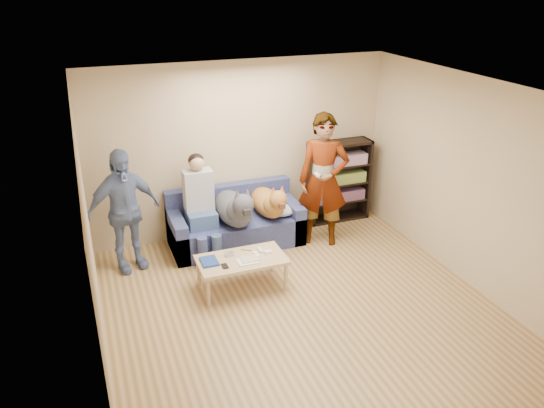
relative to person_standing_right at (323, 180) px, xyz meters
name	(u,v)px	position (x,y,z in m)	size (l,w,h in m)	color
ground	(308,317)	(-0.97, -1.68, -0.97)	(5.00, 5.00, 0.00)	olive
ceiling	(315,95)	(-0.97, -1.68, 1.63)	(5.00, 5.00, 0.00)	white
wall_back	(241,149)	(-0.97, 0.82, 0.33)	(4.50, 4.50, 0.00)	tan
wall_front	(467,364)	(-0.97, -4.18, 0.33)	(4.50, 4.50, 0.00)	tan
wall_left	(92,252)	(-3.22, -1.68, 0.33)	(5.00, 5.00, 0.00)	tan
wall_right	(481,189)	(1.28, -1.68, 0.33)	(5.00, 5.00, 0.00)	tan
blanket	(282,210)	(-0.55, 0.22, -0.47)	(0.41, 0.35, 0.14)	#BCBBC0
person_standing_right	(323,180)	(0.00, 0.00, 0.00)	(0.71, 0.47, 1.94)	gray
person_standing_left	(124,211)	(-2.77, 0.21, -0.13)	(0.99, 0.41, 1.69)	#6778A6
held_controller	(317,175)	(-0.20, -0.20, 0.18)	(0.04, 0.13, 0.03)	silver
notebook_blue	(209,261)	(-1.89, -0.76, -0.54)	(0.20, 0.26, 0.03)	navy
papers	(248,261)	(-1.44, -0.91, -0.54)	(0.26, 0.20, 0.01)	white
magazine	(250,259)	(-1.41, -0.89, -0.53)	(0.22, 0.17, 0.01)	#BFB499
camera_silver	(229,254)	(-1.61, -0.69, -0.53)	(0.11, 0.06, 0.05)	#B2B1B6
controller_a	(260,250)	(-1.21, -0.71, -0.54)	(0.04, 0.13, 0.03)	white
controller_b	(268,252)	(-1.13, -0.79, -0.54)	(0.09, 0.06, 0.03)	white
headphone_cup_a	(257,256)	(-1.29, -0.83, -0.54)	(0.07, 0.07, 0.02)	white
headphone_cup_b	(255,253)	(-1.29, -0.75, -0.54)	(0.07, 0.07, 0.02)	white
pen_orange	(244,265)	(-1.51, -0.97, -0.55)	(0.01, 0.01, 0.14)	orange
pen_black	(246,250)	(-1.37, -0.63, -0.55)	(0.01, 0.01, 0.14)	black
wallet	(225,266)	(-1.74, -0.93, -0.54)	(0.07, 0.12, 0.01)	black
sofa	(235,225)	(-1.22, 0.41, -0.69)	(1.90, 0.85, 0.82)	#515B93
person_seated	(201,203)	(-1.73, 0.29, -0.20)	(0.40, 0.73, 1.47)	#3F5E8A
dog_gray	(235,208)	(-1.28, 0.16, -0.30)	(0.48, 1.28, 0.69)	#4D4F57
dog_tan	(269,202)	(-0.73, 0.25, -0.33)	(0.41, 1.17, 0.60)	#B87738
coffee_table	(242,262)	(-1.49, -0.81, -0.60)	(1.10, 0.60, 0.42)	tan
bookshelf	(338,179)	(0.58, 0.65, -0.29)	(1.00, 0.34, 1.30)	black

